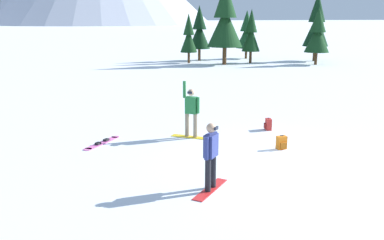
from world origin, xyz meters
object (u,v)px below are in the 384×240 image
at_px(snowboarder_foreground, 211,155).
at_px(snowboarder_midground, 191,111).
at_px(pine_tree_tall, 199,31).
at_px(pine_tree_short, 318,34).
at_px(pine_tree_slender, 251,34).
at_px(backpack_orange, 282,143).
at_px(pine_tree_young, 189,36).
at_px(pine_tree_leaning, 225,20).
at_px(pine_tree_twin, 317,24).
at_px(loose_snowboard_far_spare, 102,143).
at_px(pine_tree_broad, 247,32).
at_px(backpack_red, 268,124).

distance_m(snowboarder_foreground, snowboarder_midground, 4.86).
distance_m(pine_tree_tall, pine_tree_short, 11.08).
bearing_deg(pine_tree_slender, backpack_orange, -108.04).
bearing_deg(pine_tree_short, backpack_orange, -120.70).
distance_m(pine_tree_slender, pine_tree_tall, 5.25).
bearing_deg(pine_tree_tall, snowboarder_foreground, -103.15).
height_order(pine_tree_slender, pine_tree_young, pine_tree_slender).
height_order(pine_tree_slender, pine_tree_short, pine_tree_short).
relative_size(pine_tree_slender, pine_tree_leaning, 0.68).
bearing_deg(pine_tree_twin, pine_tree_young, 175.81).
bearing_deg(loose_snowboard_far_spare, snowboarder_foreground, -61.49).
bearing_deg(pine_tree_broad, pine_tree_slender, -104.25).
height_order(loose_snowboard_far_spare, pine_tree_young, pine_tree_young).
distance_m(snowboarder_midground, pine_tree_leaning, 24.27).
height_order(pine_tree_slender, pine_tree_leaning, pine_tree_leaning).
xyz_separation_m(snowboarder_foreground, pine_tree_young, (5.87, 29.56, 1.54)).
bearing_deg(pine_tree_slender, backpack_red, -108.62).
height_order(loose_snowboard_far_spare, backpack_orange, backpack_orange).
xyz_separation_m(snowboarder_midground, backpack_red, (3.14, 0.39, -0.76)).
relative_size(pine_tree_slender, pine_tree_tall, 0.93).
distance_m(loose_snowboard_far_spare, backpack_orange, 6.12).
bearing_deg(pine_tree_twin, snowboarder_foreground, -122.47).
height_order(backpack_orange, pine_tree_short, pine_tree_short).
relative_size(snowboarder_midground, backpack_orange, 4.34).
distance_m(snowboarder_foreground, pine_tree_short, 30.68).
height_order(snowboarder_midground, pine_tree_leaning, pine_tree_leaning).
height_order(snowboarder_foreground, pine_tree_leaning, pine_tree_leaning).
bearing_deg(pine_tree_tall, pine_tree_short, -32.05).
bearing_deg(pine_tree_slender, pine_tree_twin, 3.26).
bearing_deg(pine_tree_twin, pine_tree_broad, 146.46).
height_order(snowboarder_foreground, pine_tree_slender, pine_tree_slender).
bearing_deg(backpack_orange, pine_tree_short, 59.30).
bearing_deg(snowboarder_midground, pine_tree_broad, 66.57).
relative_size(snowboarder_foreground, pine_tree_slender, 0.35).
xyz_separation_m(pine_tree_leaning, pine_tree_young, (-2.84, 2.07, -1.50)).
relative_size(pine_tree_slender, pine_tree_young, 1.09).
height_order(backpack_red, pine_tree_tall, pine_tree_tall).
bearing_deg(snowboarder_midground, loose_snowboard_far_spare, -179.25).
bearing_deg(pine_tree_slender, pine_tree_leaning, -164.21).
height_order(backpack_red, pine_tree_twin, pine_tree_twin).
height_order(pine_tree_slender, pine_tree_twin, pine_tree_twin).
xyz_separation_m(backpack_red, pine_tree_twin, (14.52, 23.44, 3.34)).
height_order(loose_snowboard_far_spare, pine_tree_slender, pine_tree_slender).
distance_m(snowboarder_midground, loose_snowboard_far_spare, 3.32).
relative_size(snowboarder_foreground, snowboarder_midground, 0.85).
relative_size(pine_tree_tall, pine_tree_twin, 0.81).
xyz_separation_m(snowboarder_midground, pine_tree_broad, (11.96, 27.61, 1.67)).
bearing_deg(pine_tree_young, pine_tree_short, -19.83).
relative_size(pine_tree_broad, pine_tree_tall, 0.92).
relative_size(snowboarder_foreground, pine_tree_short, 0.35).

